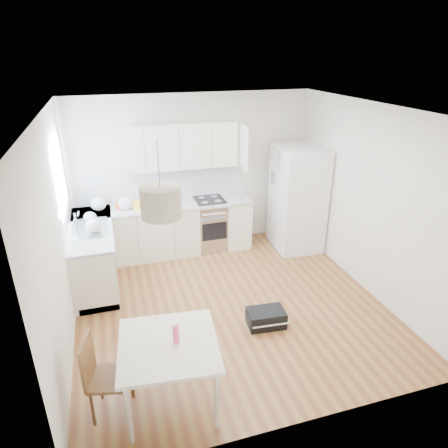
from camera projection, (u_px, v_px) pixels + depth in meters
name	position (u px, v px, depth m)	size (l,w,h in m)	color
floor	(229.00, 303.00, 5.72)	(4.20, 4.20, 0.00)	brown
ceiling	(231.00, 110.00, 4.63)	(4.20, 4.20, 0.00)	white
wall_back	(194.00, 173.00, 7.02)	(4.20, 4.20, 0.00)	beige
wall_left	(57.00, 237.00, 4.62)	(4.20, 4.20, 0.00)	beige
wall_right	(369.00, 200.00, 5.73)	(4.20, 4.20, 0.00)	beige
window_glassblock	(60.00, 176.00, 5.47)	(0.02, 1.00, 1.00)	#BFE0F9
cabinets_back	(166.00, 230.00, 6.96)	(3.00, 0.60, 0.88)	white
cabinets_left	(94.00, 256.00, 6.12)	(0.60, 1.80, 0.88)	white
counter_back	(164.00, 206.00, 6.78)	(3.02, 0.64, 0.04)	silver
counter_left	(90.00, 228.00, 5.93)	(0.64, 1.82, 0.04)	silver
backsplash_back	(160.00, 183.00, 6.91)	(3.00, 0.01, 0.58)	white
backsplash_left	(66.00, 211.00, 5.73)	(0.01, 1.80, 0.58)	white
upper_cabinets	(186.00, 145.00, 6.62)	(1.70, 0.32, 0.75)	white
range_oven	(210.00, 225.00, 7.17)	(0.50, 0.61, 0.88)	#B3B6B8
sink	(90.00, 229.00, 5.88)	(0.50, 0.80, 0.16)	#B3B6B8
refrigerator	(298.00, 199.00, 7.06)	(0.87, 0.92, 1.83)	white
dining_table	(169.00, 350.00, 3.87)	(1.04, 1.04, 0.75)	beige
dining_chair	(110.00, 377.00, 3.86)	(0.38, 0.38, 0.89)	#533519
drink_bottle	(176.00, 332.00, 3.82)	(0.07, 0.07, 0.23)	#EC4179
gym_bag	(266.00, 318.00, 5.24)	(0.48, 0.32, 0.22)	black
pendant_lamp	(161.00, 202.00, 3.32)	(0.34, 0.34, 0.27)	beige
grocery_bag_a	(98.00, 204.00, 6.48)	(0.25, 0.21, 0.22)	white
grocery_bag_b	(126.00, 203.00, 6.53)	(0.25, 0.21, 0.23)	white
grocery_bag_c	(151.00, 198.00, 6.75)	(0.24, 0.21, 0.22)	white
grocery_bag_d	(90.00, 218.00, 6.03)	(0.19, 0.17, 0.18)	white
grocery_bag_e	(94.00, 226.00, 5.72)	(0.23, 0.19, 0.21)	white
snack_orange	(169.00, 202.00, 6.75)	(0.16, 0.10, 0.11)	red
snack_yellow	(139.00, 205.00, 6.58)	(0.18, 0.11, 0.12)	yellow
snack_red	(120.00, 206.00, 6.60)	(0.14, 0.09, 0.10)	red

